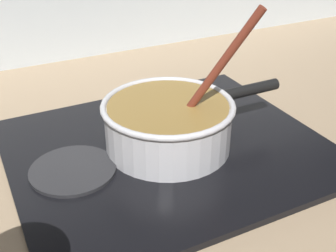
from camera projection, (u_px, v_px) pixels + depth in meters
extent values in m
cube|color=black|center=(168.00, 149.00, 0.79)|extent=(0.56, 0.48, 0.01)
torus|color=#592D0C|center=(168.00, 144.00, 0.79)|extent=(0.18, 0.18, 0.01)
cylinder|color=#262628|center=(73.00, 170.00, 0.72)|extent=(0.14, 0.14, 0.01)
cylinder|color=silver|center=(168.00, 126.00, 0.77)|extent=(0.23, 0.23, 0.08)
cylinder|color=olive|center=(168.00, 124.00, 0.77)|extent=(0.21, 0.21, 0.08)
torus|color=silver|center=(168.00, 105.00, 0.75)|extent=(0.24, 0.24, 0.01)
cylinder|color=black|center=(250.00, 90.00, 0.82)|extent=(0.12, 0.02, 0.02)
cylinder|color=#E5CC7A|center=(146.00, 109.00, 0.76)|extent=(0.03, 0.03, 0.01)
cylinder|color=#E5CC7A|center=(200.00, 122.00, 0.72)|extent=(0.04, 0.04, 0.01)
cylinder|color=#EDD88C|center=(166.00, 111.00, 0.75)|extent=(0.03, 0.03, 0.01)
cylinder|color=#EDD88C|center=(215.00, 111.00, 0.75)|extent=(0.03, 0.03, 0.01)
cylinder|color=beige|center=(192.00, 100.00, 0.79)|extent=(0.03, 0.03, 0.01)
cylinder|color=#E5CC7A|center=(126.00, 104.00, 0.78)|extent=(0.03, 0.03, 0.01)
cylinder|color=beige|center=(183.00, 92.00, 0.82)|extent=(0.04, 0.04, 0.01)
cylinder|color=#E5CC7A|center=(145.00, 124.00, 0.71)|extent=(0.03, 0.03, 0.01)
cylinder|color=maroon|center=(221.00, 65.00, 0.70)|extent=(0.10, 0.09, 0.20)
cube|color=brown|center=(186.00, 113.00, 0.76)|extent=(0.05, 0.05, 0.01)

